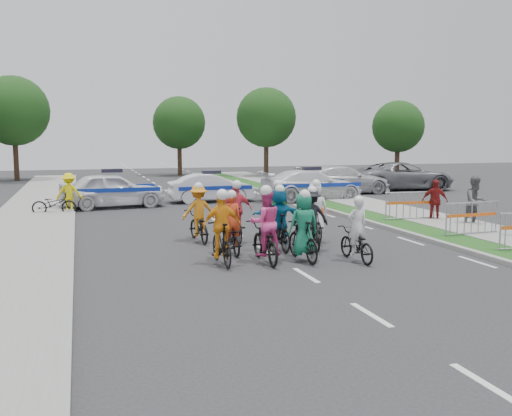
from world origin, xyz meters
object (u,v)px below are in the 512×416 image
object	(u,v)px
rider_6	(231,232)
marshal_hiviz	(69,193)
tree_1	(266,118)
rider_4	(311,225)
tree_3	(14,111)
police_car_1	(211,188)
spectator_1	(476,202)
civilian_sedan	(343,180)
cone_1	(323,194)
civilian_suv	(403,176)
barrier_1	(472,220)
rider_0	(356,239)
cone_0	(320,206)
parked_bike	(54,204)
barrier_2	(410,207)
rider_7	(315,217)
tree_4	(179,123)
spectator_2	(435,201)
rider_2	(265,234)
rider_8	(277,218)
rider_10	(198,218)
police_car_0	(113,190)
tree_2	(398,127)
police_car_2	(312,185)
rider_9	(236,218)
rider_5	(279,223)
rider_3	(222,236)
rider_1	(303,233)

from	to	relation	value
rider_6	marshal_hiviz	size ratio (longest dim) A/B	1.06
rider_6	tree_1	bearing A→B (deg)	-109.76
rider_4	tree_3	distance (m)	31.25
police_car_1	marshal_hiviz	distance (m)	6.74
police_car_1	spectator_1	size ratio (longest dim) A/B	2.33
rider_4	civilian_sedan	distance (m)	16.03
civilian_sedan	cone_1	size ratio (longest dim) A/B	7.42
civilian_suv	barrier_1	world-z (taller)	civilian_suv
rider_0	cone_0	distance (m)	8.79
civilian_suv	parked_bike	size ratio (longest dim) A/B	3.47
rider_6	parked_bike	size ratio (longest dim) A/B	1.01
marshal_hiviz	barrier_2	size ratio (longest dim) A/B	0.81
rider_7	cone_1	size ratio (longest dim) A/B	2.66
police_car_1	tree_4	world-z (taller)	tree_4
spectator_1	marshal_hiviz	distance (m)	15.79
spectator_2	barrier_1	size ratio (longest dim) A/B	0.78
rider_2	spectator_1	size ratio (longest dim) A/B	1.11
rider_8	police_car_1	size ratio (longest dim) A/B	0.46
rider_10	police_car_0	xyz separation A→B (m)	(-1.95, 9.17, 0.08)
rider_8	tree_2	bearing A→B (deg)	-120.65
police_car_2	rider_9	bearing A→B (deg)	145.34
rider_5	tree_2	distance (m)	29.19
tree_4	civilian_sedan	bearing A→B (deg)	-70.51
rider_6	tree_4	size ratio (longest dim) A/B	0.27
rider_7	cone_1	bearing A→B (deg)	-106.23
police_car_0	rider_5	bearing A→B (deg)	-168.56
civilian_sedan	spectator_1	world-z (taller)	spectator_1
rider_0	tree_3	xyz separation A→B (m)	(-10.77, 30.98, 4.33)
rider_0	spectator_2	bearing A→B (deg)	-140.09
rider_3	police_car_2	xyz separation A→B (m)	(7.62, 12.46, 0.03)
cone_0	tree_4	bearing A→B (deg)	93.38
parked_bike	barrier_1	bearing A→B (deg)	-121.76
rider_2	rider_3	distance (m)	1.09
parked_bike	rider_3	bearing A→B (deg)	-153.19
rider_7	civilian_suv	world-z (taller)	rider_7
rider_10	barrier_2	world-z (taller)	rider_10
rider_3	rider_10	size ratio (longest dim) A/B	1.04
rider_6	tree_3	xyz separation A→B (m)	(-8.02, 29.12, 4.32)
civilian_suv	rider_7	bearing A→B (deg)	145.58
rider_0	rider_10	bearing A→B (deg)	-51.39
rider_9	police_car_1	xyz separation A→B (m)	(1.62, 10.38, -0.04)
tree_4	rider_10	bearing A→B (deg)	-98.70
police_car_1	tree_2	world-z (taller)	tree_2
rider_7	rider_8	bearing A→B (deg)	-19.99
rider_1	rider_3	distance (m)	2.05
rider_9	parked_bike	world-z (taller)	rider_9
rider_0	civilian_sedan	xyz separation A→B (m)	(7.33, 15.75, 0.20)
police_car_1	civilian_sedan	distance (m)	8.07
civilian_suv	rider_6	bearing A→B (deg)	141.18
rider_9	tree_2	distance (m)	28.42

